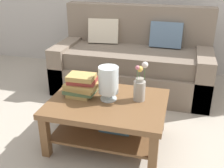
{
  "coord_description": "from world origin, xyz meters",
  "views": [
    {
      "loc": [
        0.59,
        -2.48,
        1.56
      ],
      "look_at": [
        0.0,
        -0.28,
        0.53
      ],
      "focal_mm": 43.24,
      "sensor_mm": 36.0,
      "label": 1
    }
  ],
  "objects_px": {
    "book_stack_main": "(81,85)",
    "couch": "(133,62)",
    "flower_pitcher": "(140,87)",
    "coffee_table": "(108,112)",
    "glass_hurricane_vase": "(108,81)"
  },
  "relations": [
    {
      "from": "couch",
      "to": "glass_hurricane_vase",
      "type": "xyz_separation_m",
      "value": [
        0.01,
        -1.22,
        0.25
      ]
    },
    {
      "from": "book_stack_main",
      "to": "glass_hurricane_vase",
      "type": "xyz_separation_m",
      "value": [
        0.27,
        -0.02,
        0.08
      ]
    },
    {
      "from": "flower_pitcher",
      "to": "coffee_table",
      "type": "bearing_deg",
      "value": -160.56
    },
    {
      "from": "coffee_table",
      "to": "flower_pitcher",
      "type": "xyz_separation_m",
      "value": [
        0.27,
        0.09,
        0.25
      ]
    },
    {
      "from": "coffee_table",
      "to": "glass_hurricane_vase",
      "type": "relative_size",
      "value": 3.34
    },
    {
      "from": "couch",
      "to": "coffee_table",
      "type": "distance_m",
      "value": 1.26
    },
    {
      "from": "glass_hurricane_vase",
      "to": "coffee_table",
      "type": "bearing_deg",
      "value": -86.08
    },
    {
      "from": "couch",
      "to": "book_stack_main",
      "type": "height_order",
      "value": "couch"
    },
    {
      "from": "couch",
      "to": "glass_hurricane_vase",
      "type": "bearing_deg",
      "value": -89.38
    },
    {
      "from": "coffee_table",
      "to": "book_stack_main",
      "type": "relative_size",
      "value": 3.24
    },
    {
      "from": "book_stack_main",
      "to": "flower_pitcher",
      "type": "height_order",
      "value": "flower_pitcher"
    },
    {
      "from": "couch",
      "to": "coffee_table",
      "type": "height_order",
      "value": "couch"
    },
    {
      "from": "coffee_table",
      "to": "glass_hurricane_vase",
      "type": "height_order",
      "value": "glass_hurricane_vase"
    },
    {
      "from": "book_stack_main",
      "to": "couch",
      "type": "bearing_deg",
      "value": 78.19
    },
    {
      "from": "couch",
      "to": "book_stack_main",
      "type": "bearing_deg",
      "value": -101.81
    }
  ]
}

